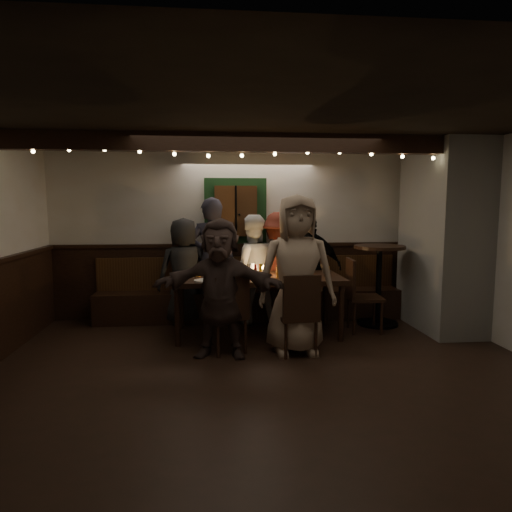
{
  "coord_description": "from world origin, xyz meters",
  "views": [
    {
      "loc": [
        -0.58,
        -4.57,
        1.77
      ],
      "look_at": [
        0.03,
        1.6,
        1.05
      ],
      "focal_mm": 32.0,
      "sensor_mm": 36.0,
      "label": 1
    }
  ],
  "objects": [
    {
      "name": "room",
      "position": [
        1.07,
        1.42,
        1.07
      ],
      "size": [
        6.02,
        5.01,
        2.62
      ],
      "color": "black",
      "rests_on": "ground"
    },
    {
      "name": "dining_table",
      "position": [
        0.03,
        1.4,
        0.73
      ],
      "size": [
        2.24,
        0.96,
        0.97
      ],
      "color": "black",
      "rests_on": "ground"
    },
    {
      "name": "chair_near_left",
      "position": [
        -0.38,
        0.66,
        0.53
      ],
      "size": [
        0.54,
        0.54,
        0.94
      ],
      "color": "black",
      "rests_on": "ground"
    },
    {
      "name": "chair_near_right",
      "position": [
        0.42,
        0.49,
        0.54
      ],
      "size": [
        0.46,
        0.46,
        0.97
      ],
      "color": "black",
      "rests_on": "ground"
    },
    {
      "name": "chair_end",
      "position": [
        1.43,
        1.44,
        0.57
      ],
      "size": [
        0.49,
        0.49,
        1.01
      ],
      "color": "black",
      "rests_on": "ground"
    },
    {
      "name": "high_top",
      "position": [
        1.84,
        1.76,
        0.74
      ],
      "size": [
        0.73,
        0.73,
        1.16
      ],
      "color": "black",
      "rests_on": "ground"
    },
    {
      "name": "person_a",
      "position": [
        -0.98,
        2.14,
        0.78
      ],
      "size": [
        0.88,
        0.7,
        1.56
      ],
      "primitive_type": "imported",
      "rotation": [
        0.0,
        0.0,
        3.44
      ],
      "color": "black",
      "rests_on": "ground"
    },
    {
      "name": "person_b",
      "position": [
        -0.57,
        2.12,
        0.93
      ],
      "size": [
        0.76,
        0.58,
        1.86
      ],
      "primitive_type": "imported",
      "rotation": [
        0.0,
        0.0,
        2.93
      ],
      "color": "#292835",
      "rests_on": "ground"
    },
    {
      "name": "person_c",
      "position": [
        0.02,
        2.08,
        0.8
      ],
      "size": [
        0.81,
        0.65,
        1.6
      ],
      "primitive_type": "imported",
      "rotation": [
        0.0,
        0.0,
        3.2
      ],
      "color": "silver",
      "rests_on": "ground"
    },
    {
      "name": "person_d",
      "position": [
        0.44,
        2.18,
        0.82
      ],
      "size": [
        1.2,
        0.92,
        1.64
      ],
      "primitive_type": "imported",
      "rotation": [
        0.0,
        0.0,
        2.8
      ],
      "color": "#4F1C13",
      "rests_on": "ground"
    },
    {
      "name": "person_e",
      "position": [
        0.88,
        2.03,
        0.82
      ],
      "size": [
        0.99,
        0.48,
        1.63
      ],
      "primitive_type": "imported",
      "rotation": [
        0.0,
        0.0,
        3.06
      ],
      "color": "black",
      "rests_on": "ground"
    },
    {
      "name": "person_f",
      "position": [
        -0.48,
        0.59,
        0.8
      ],
      "size": [
        1.55,
        0.73,
        1.61
      ],
      "primitive_type": "imported",
      "rotation": [
        0.0,
        0.0,
        -0.18
      ],
      "color": "#40302B",
      "rests_on": "ground"
    },
    {
      "name": "person_g",
      "position": [
        0.41,
        0.63,
        0.94
      ],
      "size": [
        0.93,
        0.61,
        1.88
      ],
      "primitive_type": "imported",
      "rotation": [
        0.0,
        0.0,
        0.02
      ],
      "color": "#9F856E",
      "rests_on": "ground"
    }
  ]
}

